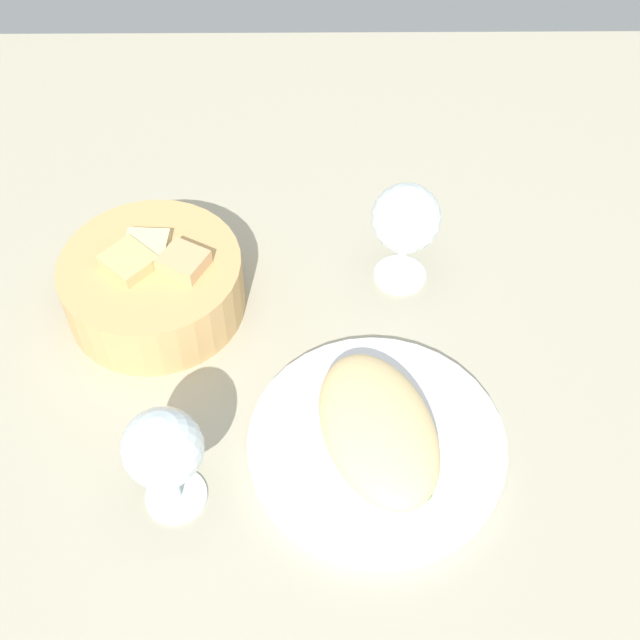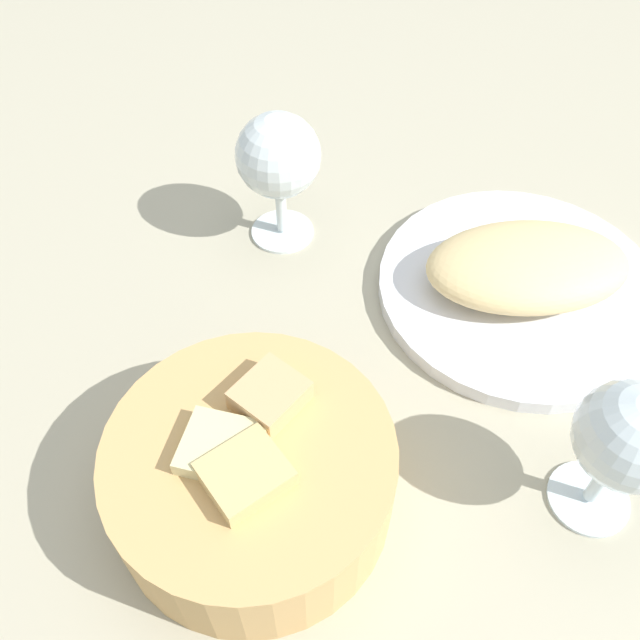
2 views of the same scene
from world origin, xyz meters
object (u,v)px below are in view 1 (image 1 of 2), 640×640
plate (377,444)px  bread_basket (153,283)px  wine_glass_far (164,451)px  wine_glass_near (406,221)px

plate → bread_basket: bread_basket is taller
plate → wine_glass_far: wine_glass_far is taller
wine_glass_near → bread_basket: bearing=98.8°
plate → wine_glass_near: bearing=-9.6°
bread_basket → wine_glass_near: 27.62cm
bread_basket → wine_glass_far: (-23.19, -4.31, 4.73)cm
plate → bread_basket: (18.17, 23.08, 2.97)cm
wine_glass_near → wine_glass_far: 35.44cm
plate → bread_basket: size_ratio=1.29×
wine_glass_near → wine_glass_far: (-27.33, 22.56, -0.18)cm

